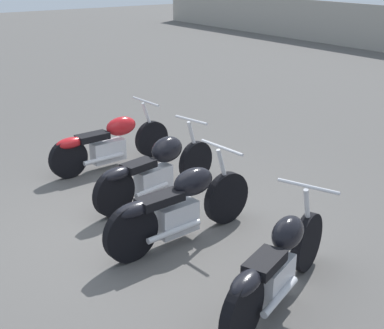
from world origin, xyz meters
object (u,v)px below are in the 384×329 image
at_px(motorcycle_slot_1, 156,169).
at_px(motorcycle_slot_0, 109,143).
at_px(motorcycle_slot_3, 277,265).
at_px(motorcycle_slot_2, 180,206).

bearing_deg(motorcycle_slot_1, motorcycle_slot_0, 167.21).
height_order(motorcycle_slot_0, motorcycle_slot_1, motorcycle_slot_1).
relative_size(motorcycle_slot_1, motorcycle_slot_3, 1.09).
height_order(motorcycle_slot_0, motorcycle_slot_3, motorcycle_slot_3).
bearing_deg(motorcycle_slot_3, motorcycle_slot_2, 160.48).
bearing_deg(motorcycle_slot_1, motorcycle_slot_3, -19.43).
relative_size(motorcycle_slot_0, motorcycle_slot_1, 1.00).
relative_size(motorcycle_slot_1, motorcycle_slot_2, 1.03).
xyz_separation_m(motorcycle_slot_0, motorcycle_slot_2, (2.61, -0.45, 0.04)).
bearing_deg(motorcycle_slot_0, motorcycle_slot_3, -9.00).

